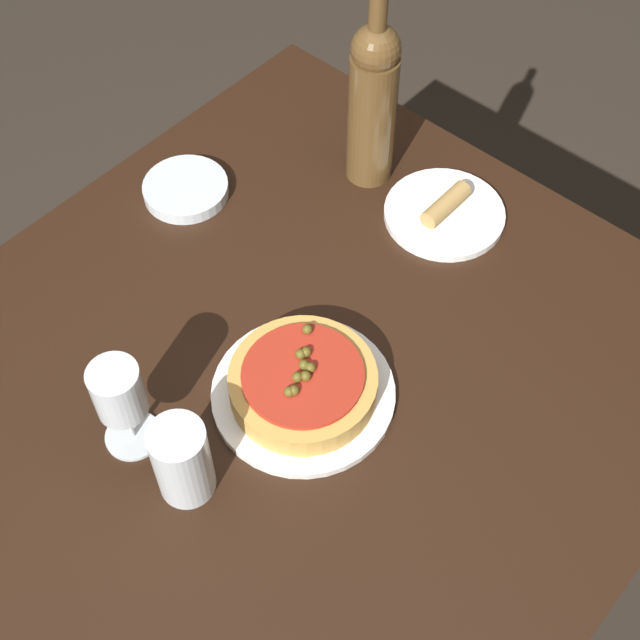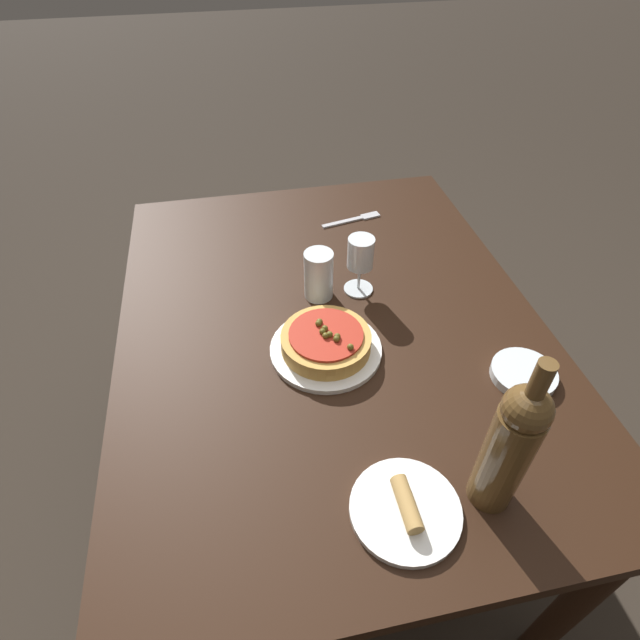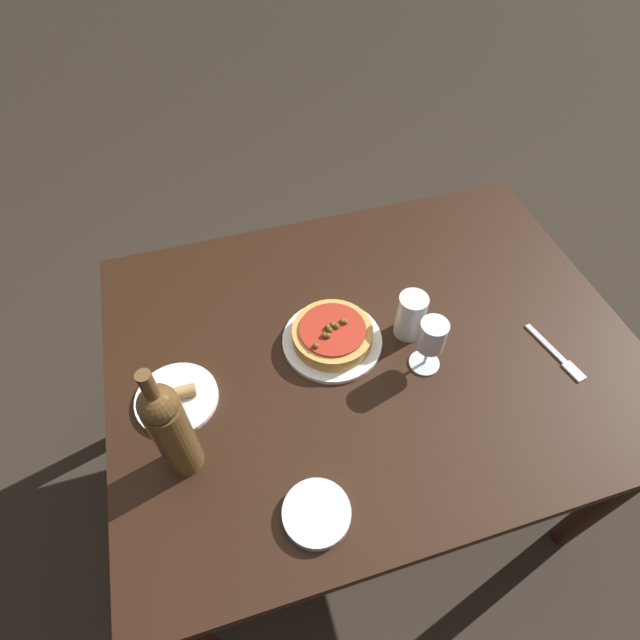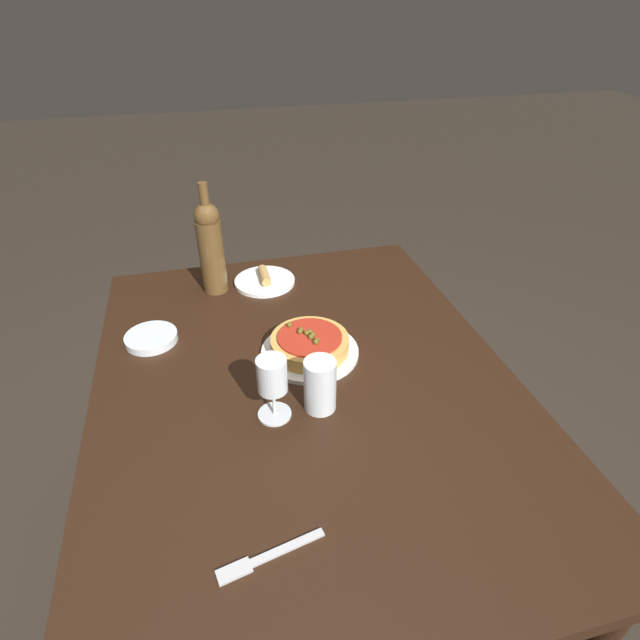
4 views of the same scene
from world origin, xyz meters
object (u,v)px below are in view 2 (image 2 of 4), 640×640
side_bowl (523,374)px  side_plate (405,509)px  water_cup (319,275)px  wine_bottle (510,446)px  fork (355,219)px  dinner_plate (326,349)px  wine_glass (360,256)px  pizza (326,340)px  dining_table (330,348)px

side_bowl → side_plate: size_ratio=0.72×
water_cup → wine_bottle: bearing=17.7°
wine_bottle → fork: wine_bottle is taller
side_bowl → side_plate: side_plate is taller
fork → side_plate: 0.90m
dinner_plate → water_cup: bearing=173.5°
dinner_plate → side_plate: side_plate is taller
wine_glass → water_cup: size_ratio=1.21×
side_plate → dinner_plate: bearing=-172.0°
water_cup → fork: 0.36m
pizza → side_bowl: 0.41m
side_bowl → fork: size_ratio=0.73×
pizza → wine_bottle: wine_bottle is taller
fork → wine_glass: bearing=-114.6°
pizza → water_cup: 0.19m
pizza → wine_glass: size_ratio=1.29×
wine_bottle → side_plate: bearing=-89.0°
fork → side_plate: bearing=-110.8°
side_plate → wine_glass: bearing=173.2°
water_cup → wine_glass: bearing=90.5°
pizza → dinner_plate: bearing=-129.2°
pizza → wine_bottle: 0.44m
side_bowl → side_plate: bearing=-55.4°
side_plate → water_cup: bearing=-176.8°
wine_bottle → water_cup: (-0.57, -0.18, -0.08)m
wine_glass → wine_bottle: bearing=8.0°
wine_bottle → dinner_plate: bearing=-151.9°
dining_table → wine_bottle: bearing=19.9°
side_plate → side_bowl: bearing=124.6°
wine_glass → pizza: bearing=-32.8°
dining_table → side_bowl: side_bowl is taller
dining_table → dinner_plate: 0.14m
pizza → wine_bottle: bearing=28.1°
side_bowl → wine_bottle: bearing=-38.9°
wine_bottle → side_bowl: wine_bottle is taller
dining_table → wine_bottle: (0.47, 0.17, 0.24)m
dining_table → pizza: bearing=-18.8°
pizza → side_plate: (0.38, 0.05, -0.02)m
pizza → fork: size_ratio=1.06×
dining_table → fork: (-0.41, 0.16, 0.09)m
pizza → fork: (-0.50, 0.19, -0.03)m
dining_table → dinner_plate: bearing=-18.9°
dining_table → wine_glass: 0.23m
dining_table → pizza: (0.09, -0.03, 0.12)m
dinner_plate → fork: dinner_plate is taller
dinner_plate → pizza: bearing=50.8°
water_cup → dinner_plate: bearing=-6.5°
water_cup → side_plate: water_cup is taller
side_plate → fork: bearing=171.0°
dining_table → dinner_plate: dinner_plate is taller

